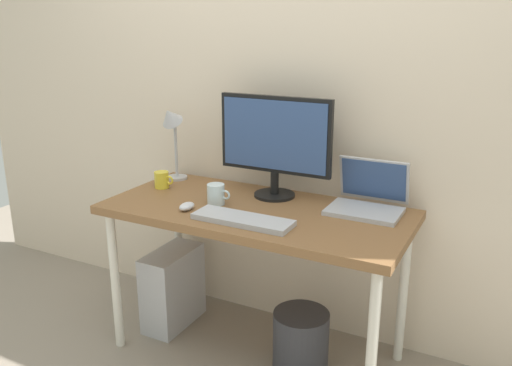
# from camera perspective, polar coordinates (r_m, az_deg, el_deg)

# --- Properties ---
(ground_plane) EXTENTS (6.00, 6.00, 0.00)m
(ground_plane) POSITION_cam_1_polar(r_m,az_deg,el_deg) (2.79, 0.00, -17.54)
(ground_plane) COLOR gray
(back_wall) EXTENTS (4.40, 0.04, 2.60)m
(back_wall) POSITION_cam_1_polar(r_m,az_deg,el_deg) (2.67, 3.90, 10.86)
(back_wall) COLOR beige
(back_wall) RESTS_ON ground_plane
(desk) EXTENTS (1.40, 0.65, 0.76)m
(desk) POSITION_cam_1_polar(r_m,az_deg,el_deg) (2.47, 0.00, -4.23)
(desk) COLOR brown
(desk) RESTS_ON ground_plane
(monitor) EXTENTS (0.57, 0.20, 0.49)m
(monitor) POSITION_cam_1_polar(r_m,az_deg,el_deg) (2.53, 2.10, 4.57)
(monitor) COLOR black
(monitor) RESTS_ON desk
(laptop) EXTENTS (0.32, 0.28, 0.22)m
(laptop) POSITION_cam_1_polar(r_m,az_deg,el_deg) (2.46, 11.91, -1.55)
(laptop) COLOR #B2B2B7
(laptop) RESTS_ON desk
(desk_lamp) EXTENTS (0.11, 0.16, 0.41)m
(desk_lamp) POSITION_cam_1_polar(r_m,az_deg,el_deg) (2.84, -9.04, 5.92)
(desk_lamp) COLOR #B2B2B7
(desk_lamp) RESTS_ON desk
(keyboard) EXTENTS (0.44, 0.14, 0.02)m
(keyboard) POSITION_cam_1_polar(r_m,az_deg,el_deg) (2.27, -1.43, -3.93)
(keyboard) COLOR #B2B2B7
(keyboard) RESTS_ON desk
(mouse) EXTENTS (0.06, 0.09, 0.03)m
(mouse) POSITION_cam_1_polar(r_m,az_deg,el_deg) (2.43, -7.41, -2.49)
(mouse) COLOR silver
(mouse) RESTS_ON desk
(coffee_mug) EXTENTS (0.11, 0.07, 0.08)m
(coffee_mug) POSITION_cam_1_polar(r_m,az_deg,el_deg) (2.77, -10.02, 0.34)
(coffee_mug) COLOR yellow
(coffee_mug) RESTS_ON desk
(glass_cup) EXTENTS (0.12, 0.08, 0.10)m
(glass_cup) POSITION_cam_1_polar(r_m,az_deg,el_deg) (2.49, -4.28, -1.21)
(glass_cup) COLOR silver
(glass_cup) RESTS_ON desk
(computer_tower) EXTENTS (0.18, 0.36, 0.42)m
(computer_tower) POSITION_cam_1_polar(r_m,az_deg,el_deg) (2.95, -8.88, -11.00)
(computer_tower) COLOR #B2B2B7
(computer_tower) RESTS_ON ground_plane
(wastebasket) EXTENTS (0.26, 0.26, 0.30)m
(wastebasket) POSITION_cam_1_polar(r_m,az_deg,el_deg) (2.59, 4.80, -16.58)
(wastebasket) COLOR #333338
(wastebasket) RESTS_ON ground_plane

